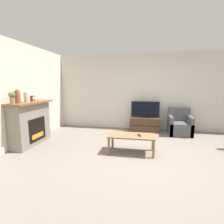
{
  "coord_description": "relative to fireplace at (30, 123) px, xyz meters",
  "views": [
    {
      "loc": [
        -0.07,
        -3.78,
        1.6
      ],
      "look_at": [
        -1.01,
        0.92,
        0.85
      ],
      "focal_mm": 28.0,
      "sensor_mm": 36.0,
      "label": 1
    }
  ],
  "objects": [
    {
      "name": "wall_left",
      "position": [
        -0.23,
        -0.28,
        0.76
      ],
      "size": [
        0.06,
        12.0,
        2.7
      ],
      "color": "beige",
      "rests_on": "ground"
    },
    {
      "name": "mantel_clock",
      "position": [
        0.02,
        0.14,
        0.65
      ],
      "size": [
        0.08,
        0.11,
        0.15
      ],
      "color": "brown",
      "rests_on": "fireplace"
    },
    {
      "name": "tv",
      "position": [
        3.0,
        1.98,
        0.15
      ],
      "size": [
        0.96,
        0.18,
        0.56
      ],
      "color": "black",
      "rests_on": "tv_stand"
    },
    {
      "name": "coffee_table",
      "position": [
        2.72,
        -0.06,
        -0.22
      ],
      "size": [
        1.08,
        0.55,
        0.43
      ],
      "color": "brown",
      "rests_on": "ground"
    },
    {
      "name": "wall_back",
      "position": [
        3.11,
        2.3,
        0.76
      ],
      "size": [
        12.0,
        0.06,
        2.7
      ],
      "color": "beige",
      "rests_on": "ground"
    },
    {
      "name": "mantel_vase_centre_left",
      "position": [
        0.02,
        -0.1,
        0.7
      ],
      "size": [
        0.13,
        0.13,
        0.29
      ],
      "color": "beige",
      "rests_on": "fireplace"
    },
    {
      "name": "fireplace",
      "position": [
        0.0,
        0.0,
        0.0
      ],
      "size": [
        0.52,
        1.38,
        1.16
      ],
      "color": "slate",
      "rests_on": "ground"
    },
    {
      "name": "ground_plane",
      "position": [
        3.11,
        -0.28,
        -0.59
      ],
      "size": [
        24.0,
        24.0,
        0.0
      ],
      "primitive_type": "plane",
      "color": "slate"
    },
    {
      "name": "potted_plant",
      "position": [
        0.02,
        -0.59,
        0.74
      ],
      "size": [
        0.15,
        0.15,
        0.29
      ],
      "color": "#936B4C",
      "rests_on": "fireplace"
    },
    {
      "name": "remote",
      "position": [
        2.9,
        -0.09,
        -0.15
      ],
      "size": [
        0.08,
        0.16,
        0.02
      ],
      "rotation": [
        0.0,
        0.0,
        0.31
      ],
      "color": "black",
      "rests_on": "coffee_table"
    },
    {
      "name": "armchair",
      "position": [
        4.12,
        1.81,
        -0.31
      ],
      "size": [
        0.7,
        0.76,
        0.85
      ],
      "color": "#4C4C51",
      "rests_on": "ground"
    },
    {
      "name": "mantel_vase_left",
      "position": [
        0.02,
        -0.41,
        0.73
      ],
      "size": [
        0.13,
        0.13,
        0.34
      ],
      "color": "#994C3D",
      "rests_on": "fireplace"
    },
    {
      "name": "tv_stand",
      "position": [
        3.0,
        1.98,
        -0.35
      ],
      "size": [
        1.01,
        0.52,
        0.48
      ],
      "color": "#422D1E",
      "rests_on": "ground"
    }
  ]
}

